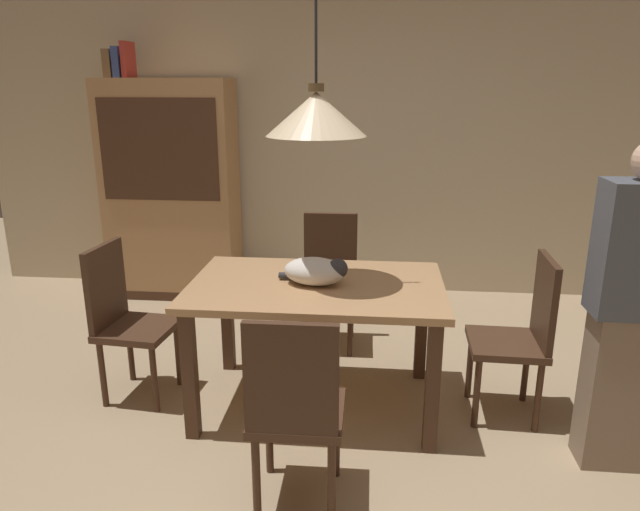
{
  "coord_description": "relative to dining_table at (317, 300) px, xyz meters",
  "views": [
    {
      "loc": [
        0.31,
        -2.45,
        1.81
      ],
      "look_at": [
        0.0,
        0.76,
        0.85
      ],
      "focal_mm": 32.57,
      "sensor_mm": 36.0,
      "label": 1
    }
  ],
  "objects": [
    {
      "name": "back_wall",
      "position": [
        -0.0,
        2.09,
        0.8
      ],
      "size": [
        6.4,
        0.1,
        2.9
      ],
      "primitive_type": "cube",
      "color": "beige",
      "rests_on": "ground"
    },
    {
      "name": "chair_left_side",
      "position": [
        -1.13,
        0.01,
        -0.14
      ],
      "size": [
        0.44,
        0.44,
        0.93
      ],
      "color": "#472D1E",
      "rests_on": "ground"
    },
    {
      "name": "dining_table",
      "position": [
        0.0,
        0.0,
        0.0
      ],
      "size": [
        1.4,
        0.9,
        0.75
      ],
      "color": "tan",
      "rests_on": "ground"
    },
    {
      "name": "pendant_lamp",
      "position": [
        -0.0,
        0.0,
        1.01
      ],
      "size": [
        0.52,
        0.52,
        1.3
      ],
      "color": "beige"
    },
    {
      "name": "chair_right_side",
      "position": [
        1.13,
        -0.0,
        -0.14
      ],
      "size": [
        0.41,
        0.41,
        0.93
      ],
      "color": "#472D1E",
      "rests_on": "ground"
    },
    {
      "name": "book_brown_thick",
      "position": [
        -1.85,
        1.76,
        1.31
      ],
      "size": [
        0.06,
        0.24,
        0.22
      ],
      "primitive_type": "cube",
      "color": "brown",
      "rests_on": "hutch_bookcase"
    },
    {
      "name": "chair_far_back",
      "position": [
        -0.0,
        0.88,
        -0.14
      ],
      "size": [
        0.41,
        0.41,
        0.93
      ],
      "color": "#472D1E",
      "rests_on": "ground"
    },
    {
      "name": "book_red_tall",
      "position": [
        -1.71,
        1.76,
        1.34
      ],
      "size": [
        0.04,
        0.22,
        0.28
      ],
      "primitive_type": "cube",
      "color": "#B73833",
      "rests_on": "hutch_bookcase"
    },
    {
      "name": "person_standing",
      "position": [
        1.49,
        -0.39,
        0.15
      ],
      "size": [
        0.36,
        0.22,
        1.58
      ],
      "color": "#84705B",
      "rests_on": "ground"
    },
    {
      "name": "chair_near_front",
      "position": [
        0.0,
        -0.88,
        -0.14
      ],
      "size": [
        0.4,
        0.4,
        0.93
      ],
      "color": "#472D1E",
      "rests_on": "ground"
    },
    {
      "name": "hutch_bookcase",
      "position": [
        -1.43,
        1.76,
        0.24
      ],
      "size": [
        1.12,
        0.45,
        1.85
      ],
      "color": "tan",
      "rests_on": "ground"
    },
    {
      "name": "book_blue_wide",
      "position": [
        -1.77,
        1.76,
        1.32
      ],
      "size": [
        0.06,
        0.24,
        0.24
      ],
      "primitive_type": "cube",
      "color": "#384C93",
      "rests_on": "hutch_bookcase"
    },
    {
      "name": "ground",
      "position": [
        -0.0,
        -0.56,
        -0.65
      ],
      "size": [
        10.0,
        10.0,
        0.0
      ],
      "primitive_type": "plane",
      "color": "tan"
    },
    {
      "name": "cat_sleeping",
      "position": [
        0.0,
        -0.02,
        0.18
      ],
      "size": [
        0.39,
        0.27,
        0.16
      ],
      "color": "silver",
      "rests_on": "dining_table"
    }
  ]
}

